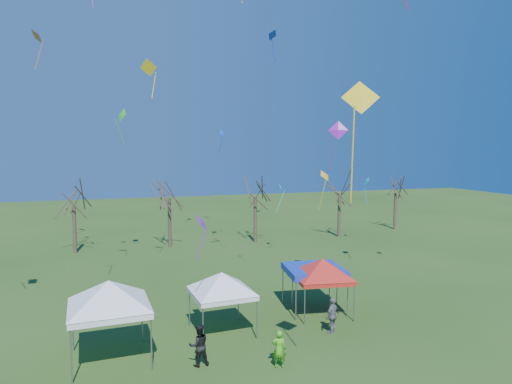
% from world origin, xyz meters
% --- Properties ---
extents(ground, '(140.00, 140.00, 0.00)m').
position_xyz_m(ground, '(0.00, 0.00, 0.00)').
color(ground, '#274917').
rests_on(ground, ground).
extents(tree_1, '(3.42, 3.42, 7.54)m').
position_xyz_m(tree_1, '(-10.77, 24.65, 5.79)').
color(tree_1, '#3D2D21').
rests_on(tree_1, ground).
extents(tree_2, '(3.71, 3.71, 8.18)m').
position_xyz_m(tree_2, '(-2.37, 24.38, 6.29)').
color(tree_2, '#3D2D21').
rests_on(tree_2, ground).
extents(tree_3, '(3.59, 3.59, 7.91)m').
position_xyz_m(tree_3, '(6.03, 24.04, 6.08)').
color(tree_3, '#3D2D21').
rests_on(tree_3, ground).
extents(tree_4, '(3.58, 3.58, 7.89)m').
position_xyz_m(tree_4, '(15.36, 24.00, 6.06)').
color(tree_4, '#3D2D21').
rests_on(tree_4, ground).
extents(tree_5, '(3.39, 3.39, 7.46)m').
position_xyz_m(tree_5, '(23.72, 26.07, 5.73)').
color(tree_5, '#3D2D21').
rests_on(tree_5, ground).
extents(tent_white_west, '(4.73, 4.73, 4.18)m').
position_xyz_m(tent_white_west, '(-7.91, 1.74, 3.37)').
color(tent_white_west, gray).
rests_on(tent_white_west, ground).
extents(tent_white_mid, '(4.10, 4.10, 3.62)m').
position_xyz_m(tent_white_mid, '(-2.51, 3.17, 2.92)').
color(tent_white_mid, gray).
rests_on(tent_white_mid, ground).
extents(tent_red, '(4.12, 4.12, 3.67)m').
position_xyz_m(tent_red, '(3.48, 3.99, 2.96)').
color(tent_red, gray).
rests_on(tent_red, ground).
extents(tent_blue, '(3.57, 3.57, 2.50)m').
position_xyz_m(tent_blue, '(3.38, 4.83, 2.30)').
color(tent_blue, gray).
rests_on(tent_blue, ground).
extents(person_dark, '(0.91, 0.73, 1.82)m').
position_xyz_m(person_dark, '(-4.29, 0.06, 0.91)').
color(person_dark, black).
rests_on(person_dark, ground).
extents(person_grey, '(1.14, 0.93, 1.82)m').
position_xyz_m(person_grey, '(2.80, 1.41, 0.91)').
color(person_grey, slate).
rests_on(person_grey, ground).
extents(person_green, '(0.69, 0.57, 1.63)m').
position_xyz_m(person_green, '(-1.08, -1.16, 0.82)').
color(person_green, '#45B01C').
rests_on(person_green, ground).
extents(kite_2, '(1.33, 1.58, 3.28)m').
position_xyz_m(kite_2, '(-12.81, 22.21, 18.23)').
color(kite_2, '#D75C0B').
rests_on(kite_2, ground).
extents(kite_13, '(1.03, 1.23, 2.90)m').
position_xyz_m(kite_13, '(-6.64, 18.75, 11.91)').
color(kite_13, green).
rests_on(kite_13, ground).
extents(kite_1, '(0.88, 1.08, 2.07)m').
position_xyz_m(kite_1, '(-3.78, 1.61, 5.97)').
color(kite_1, purple).
rests_on(kite_1, ground).
extents(kite_12, '(0.54, 0.94, 2.82)m').
position_xyz_m(kite_12, '(15.74, 19.43, 6.20)').
color(kite_12, '#0C95BD').
rests_on(kite_12, ground).
extents(kite_27, '(1.06, 0.86, 2.57)m').
position_xyz_m(kite_27, '(3.82, 3.06, 10.26)').
color(kite_27, purple).
rests_on(kite_27, ground).
extents(kite_5, '(1.35, 1.03, 3.91)m').
position_xyz_m(kite_5, '(-0.26, -5.96, 10.87)').
color(kite_5, yellow).
rests_on(kite_5, ground).
extents(kite_17, '(1.12, 1.02, 2.78)m').
position_xyz_m(kite_17, '(6.22, 9.30, 7.45)').
color(kite_17, gold).
rests_on(kite_17, ground).
extents(kite_11, '(1.32, 1.10, 2.64)m').
position_xyz_m(kite_11, '(-5.01, 12.68, 14.63)').
color(kite_11, yellow).
rests_on(kite_11, ground).
extents(kite_22, '(0.86, 0.93, 2.50)m').
position_xyz_m(kite_22, '(6.44, 18.10, 5.88)').
color(kite_22, '#0DD1A6').
rests_on(kite_22, ground).
extents(kite_19, '(0.97, 0.91, 2.27)m').
position_xyz_m(kite_19, '(2.20, 21.81, 10.66)').
color(kite_19, blue).
rests_on(kite_19, ground).
extents(kite_18, '(0.84, 0.79, 1.75)m').
position_xyz_m(kite_18, '(1.20, 6.04, 15.61)').
color(kite_18, '#1337D2').
rests_on(kite_18, ground).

